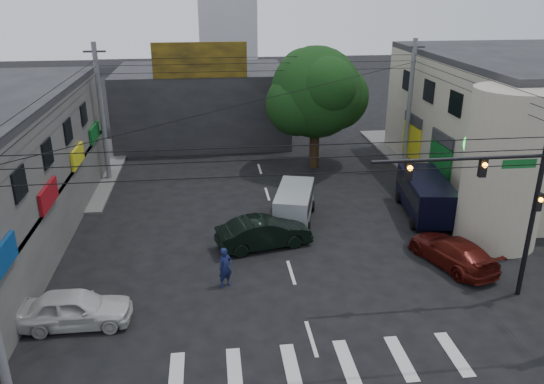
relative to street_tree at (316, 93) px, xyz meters
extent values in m
plane|color=black|center=(-4.00, -17.00, -5.47)|extent=(160.00, 160.00, 0.00)
cube|color=#514F4C|center=(-22.00, 1.00, -5.40)|extent=(16.00, 16.00, 0.15)
cube|color=#514F4C|center=(14.00, 1.00, -5.40)|extent=(16.00, 16.00, 0.15)
cube|color=#A0967F|center=(14.00, -4.00, -1.47)|extent=(14.00, 18.00, 8.00)
cylinder|color=#A0967F|center=(7.00, -13.00, -1.47)|extent=(4.00, 4.00, 8.00)
cube|color=#232326|center=(-8.00, 9.00, -2.47)|extent=(14.00, 10.00, 6.00)
cube|color=olive|center=(-8.00, 4.10, 1.83)|extent=(7.00, 0.30, 2.60)
cylinder|color=black|center=(0.00, 0.00, -3.27)|extent=(0.70, 0.70, 4.40)
sphere|color=black|center=(0.00, 0.00, 0.03)|extent=(6.40, 6.40, 6.40)
cylinder|color=black|center=(5.50, -18.00, -1.87)|extent=(0.20, 0.20, 7.20)
cylinder|color=black|center=(2.00, -18.00, 0.83)|extent=(7.00, 0.14, 0.14)
cube|color=black|center=(3.00, -18.00, 0.43)|extent=(0.28, 0.22, 0.75)
cube|color=black|center=(0.00, -18.00, 0.43)|extent=(0.28, 0.22, 0.75)
sphere|color=orange|center=(3.00, -18.14, 0.58)|extent=(0.20, 0.20, 0.20)
sphere|color=orange|center=(0.00, -18.14, 0.58)|extent=(0.20, 0.20, 0.20)
cube|color=#0C561C|center=(4.50, -18.00, 0.53)|extent=(1.40, 0.06, 0.35)
cylinder|color=#59595B|center=(-14.50, -1.00, -0.87)|extent=(0.32, 0.32, 9.20)
cylinder|color=#59595B|center=(6.50, -1.00, -0.87)|extent=(0.32, 0.32, 9.20)
imported|color=black|center=(-4.98, -12.23, -4.68)|extent=(3.80, 5.55, 1.58)
imported|color=silver|center=(-13.03, -18.00, -4.73)|extent=(1.83, 4.39, 1.48)
imported|color=#4A0F0A|center=(3.73, -15.17, -4.77)|extent=(4.82, 5.99, 1.40)
imported|color=#121841|center=(-7.07, -15.81, -4.55)|extent=(1.07, 1.05, 1.86)
camera|label=1|loc=(-7.48, -36.39, 7.08)|focal=35.00mm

